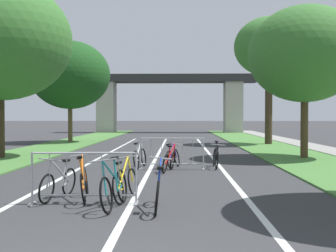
{
  "coord_description": "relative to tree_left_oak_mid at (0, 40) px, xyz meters",
  "views": [
    {
      "loc": [
        0.94,
        -3.88,
        1.77
      ],
      "look_at": [
        0.52,
        13.56,
        1.37
      ],
      "focal_mm": 45.96,
      "sensor_mm": 36.0,
      "label": 1
    }
  ],
  "objects": [
    {
      "name": "bicycle_orange_8",
      "position": [
        5.39,
        -8.69,
        -4.54
      ],
      "size": [
        0.62,
        1.74,
        0.96
      ],
      "rotation": [
        0.0,
        0.0,
        0.16
      ],
      "color": "black",
      "rests_on": "ground"
    },
    {
      "name": "tree_right_oak_near",
      "position": [
        12.59,
        0.27,
        -0.59
      ],
      "size": [
        4.68,
        4.68,
        6.32
      ],
      "color": "#4C3823",
      "rests_on": "ground"
    },
    {
      "name": "grass_verge_right",
      "position": [
        12.45,
        7.07,
        -4.89
      ],
      "size": [
        3.32,
        50.95,
        0.05
      ],
      "primitive_type": "cube",
      "color": "#477A38",
      "rests_on": "ground"
    },
    {
      "name": "sidewalk_path_right",
      "position": [
        14.95,
        7.07,
        -4.87
      ],
      "size": [
        1.69,
        50.95,
        0.08
      ],
      "primitive_type": "cube",
      "color": "gray",
      "rests_on": "ground"
    },
    {
      "name": "bicycle_purple_6",
      "position": [
        7.19,
        -3.07,
        -4.56
      ],
      "size": [
        0.53,
        1.6,
        0.9
      ],
      "rotation": [
        0.0,
        0.0,
        -0.23
      ],
      "color": "black",
      "rests_on": "ground"
    },
    {
      "name": "tree_left_oak_mid",
      "position": [
        0.0,
        0.0,
        0.0
      ],
      "size": [
        5.88,
        5.88,
        7.41
      ],
      "color": "#3D2D1E",
      "rests_on": "ground"
    },
    {
      "name": "crowd_barrier_nearest",
      "position": [
        5.48,
        -9.09,
        -4.4
      ],
      "size": [
        2.16,
        0.51,
        1.05
      ],
      "rotation": [
        0.0,
        0.0,
        0.03
      ],
      "color": "#ADADB2",
      "rests_on": "ground"
    },
    {
      "name": "tree_right_pine_far",
      "position": [
        12.94,
        8.98,
        1.08
      ],
      "size": [
        4.28,
        4.28,
        7.86
      ],
      "color": "#3D2D1E",
      "rests_on": "ground"
    },
    {
      "name": "crowd_barrier_second",
      "position": [
        7.16,
        -3.45,
        -4.4
      ],
      "size": [
        2.17,
        0.53,
        1.05
      ],
      "rotation": [
        0.0,
        0.0,
        -0.04
      ],
      "color": "#ADADB2",
      "rests_on": "ground"
    },
    {
      "name": "bicycle_yellow_3",
      "position": [
        6.26,
        -8.67,
        -4.56
      ],
      "size": [
        0.44,
        1.64,
        0.92
      ],
      "rotation": [
        0.0,
        0.0,
        -0.18
      ],
      "color": "black",
      "rests_on": "ground"
    },
    {
      "name": "bicycle_red_5",
      "position": [
        7.09,
        -3.96,
        -4.57
      ],
      "size": [
        0.69,
        1.68,
        0.91
      ],
      "rotation": [
        0.0,
        0.0,
        -0.2
      ],
      "color": "black",
      "rests_on": "ground"
    },
    {
      "name": "overpass_bridge",
      "position": [
        6.43,
        28.34,
        -0.78
      ],
      "size": [
        18.63,
        2.86,
        6.16
      ],
      "color": "#2D2D30",
      "rests_on": "ground"
    },
    {
      "name": "bicycle_white_4",
      "position": [
        6.05,
        -3.0,
        -4.55
      ],
      "size": [
        0.54,
        1.63,
        0.95
      ],
      "rotation": [
        0.0,
        0.0,
        -0.16
      ],
      "color": "black",
      "rests_on": "ground"
    },
    {
      "name": "bicycle_teal_2",
      "position": [
        6.14,
        -9.44,
        -4.52
      ],
      "size": [
        0.6,
        1.76,
        1.02
      ],
      "rotation": [
        0.0,
        0.0,
        3.01
      ],
      "color": "black",
      "rests_on": "ground"
    },
    {
      "name": "tree_left_maple_mid",
      "position": [
        0.21,
        10.62,
        -0.44
      ],
      "size": [
        5.28,
        5.28,
        6.72
      ],
      "color": "brown",
      "rests_on": "ground"
    },
    {
      "name": "bicycle_silver_0",
      "position": [
        4.84,
        -8.64,
        -4.56
      ],
      "size": [
        0.52,
        1.58,
        0.93
      ],
      "rotation": [
        0.0,
        0.0,
        2.93
      ],
      "color": "black",
      "rests_on": "ground"
    },
    {
      "name": "lane_stripe_right_lane",
      "position": [
        8.83,
        0.97,
        -4.91
      ],
      "size": [
        0.14,
        29.47,
        0.01
      ],
      "primitive_type": "cube",
      "color": "silver",
      "rests_on": "ground"
    },
    {
      "name": "bicycle_blue_1",
      "position": [
        6.99,
        -9.61,
        -4.55
      ],
      "size": [
        0.45,
        1.64,
        0.97
      ],
      "rotation": [
        0.0,
        0.0,
        0.03
      ],
      "color": "black",
      "rests_on": "ground"
    },
    {
      "name": "lane_stripe_center",
      "position": [
        6.43,
        0.97,
        -4.91
      ],
      "size": [
        0.14,
        29.47,
        0.01
      ],
      "primitive_type": "cube",
      "color": "silver",
      "rests_on": "ground"
    },
    {
      "name": "grass_verge_left",
      "position": [
        0.42,
        7.07,
        -4.89
      ],
      "size": [
        3.32,
        50.95,
        0.05
      ],
      "primitive_type": "cube",
      "color": "#477A38",
      "rests_on": "ground"
    },
    {
      "name": "bicycle_black_7",
      "position": [
        8.65,
        -2.97,
        -4.55
      ],
      "size": [
        0.48,
        1.64,
        0.91
      ],
      "rotation": [
        0.0,
        0.0,
        3.14
      ],
      "color": "black",
      "rests_on": "ground"
    },
    {
      "name": "lane_stripe_left_lane",
      "position": [
        4.04,
        0.97,
        -4.91
      ],
      "size": [
        0.14,
        29.47,
        0.01
      ],
      "primitive_type": "cube",
      "color": "silver",
      "rests_on": "ground"
    }
  ]
}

